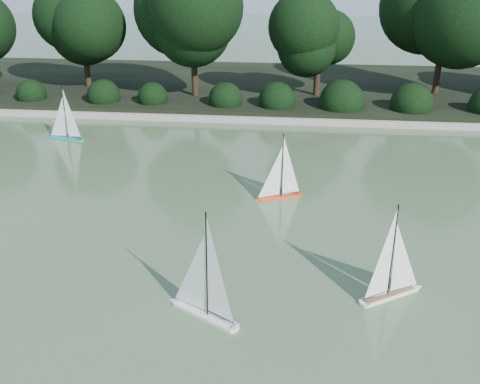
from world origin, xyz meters
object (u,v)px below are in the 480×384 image
Objects in this scene: sailboat_white_a at (199,297)px; sailboat_teal at (63,130)px; sailboat_orange at (276,188)px; sailboat_white_b at (396,281)px.

sailboat_white_a is 1.11× the size of sailboat_teal.
sailboat_white_a reaches higher than sailboat_teal.
sailboat_white_b is at bearing -59.68° from sailboat_orange.
sailboat_orange is at bearing 120.32° from sailboat_white_b.
sailboat_teal is (-5.91, 3.26, 0.01)m from sailboat_orange.
sailboat_teal is at bearing 151.07° from sailboat_orange.
sailboat_white_a is at bearing -55.24° from sailboat_teal.
sailboat_white_a is 1.08× the size of sailboat_white_b.
sailboat_white_a is 1.18× the size of sailboat_orange.
sailboat_white_a is 2.87m from sailboat_white_b.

